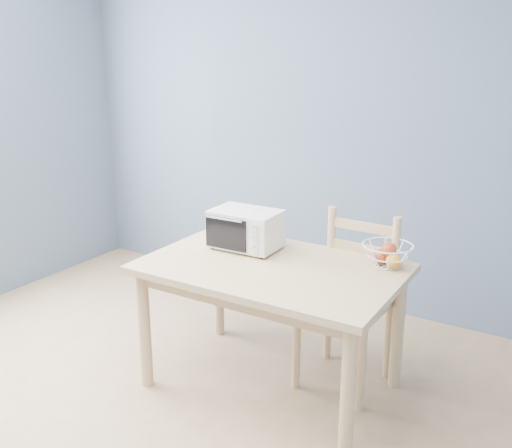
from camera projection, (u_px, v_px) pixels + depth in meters
The scene contains 5 objects.
room at pixel (66, 191), 2.46m from camera, with size 4.01×4.51×2.61m.
dining_table at pixel (271, 282), 3.16m from camera, with size 1.40×0.90×0.75m.
toaster_oven at pixel (243, 228), 3.37m from camera, with size 0.41×0.30×0.24m.
fruit_basket at pixel (388, 254), 3.09m from camera, with size 0.36×0.36×0.14m.
dining_chair at pixel (349, 302), 3.28m from camera, with size 0.49×0.49×1.00m.
Camera 1 is at (1.94, -1.63, 1.87)m, focal length 40.00 mm.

